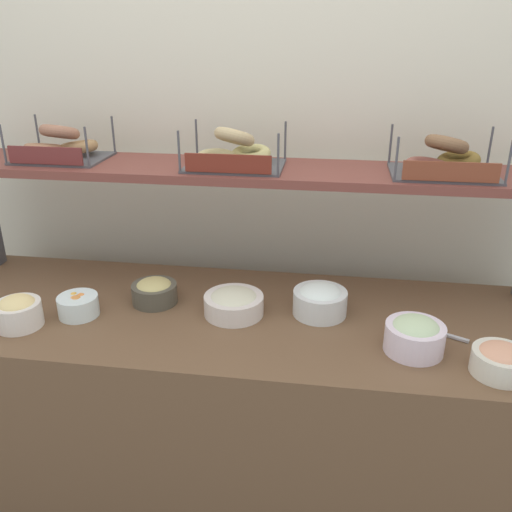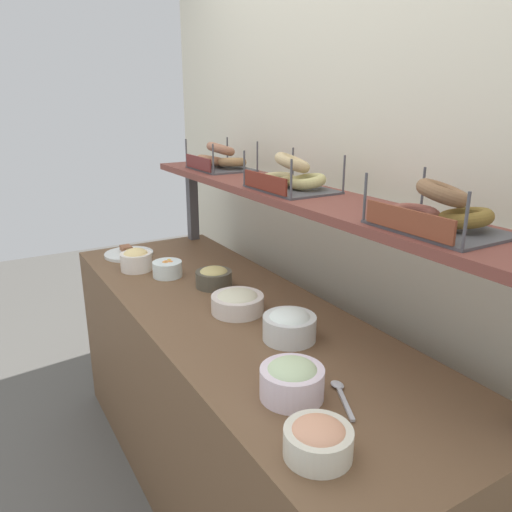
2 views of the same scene
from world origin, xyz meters
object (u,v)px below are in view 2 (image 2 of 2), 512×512
(serving_spoon_near_plate, at_px, (341,393))
(bagel_basket_everything, at_px, (220,160))
(bowl_fruit_salad, at_px, (167,268))
(bowl_lox_spread, at_px, (318,439))
(bagel_basket_plain, at_px, (291,178))
(bowl_cream_cheese, at_px, (289,325))
(serving_plate_white, at_px, (129,253))
(bowl_scallion_spread, at_px, (292,379))
(bowl_egg_salad, at_px, (136,259))
(bowl_potato_salad, at_px, (237,302))
(bagel_basket_cinnamon_raisin, at_px, (439,213))
(bowl_hummus, at_px, (214,277))

(serving_spoon_near_plate, relative_size, bagel_basket_everything, 0.54)
(bowl_fruit_salad, bearing_deg, bagel_basket_everything, 116.16)
(bowl_lox_spread, xyz_separation_m, bagel_basket_plain, (-0.82, 0.48, 0.43))
(bagel_basket_plain, bearing_deg, bowl_cream_cheese, -33.74)
(bowl_cream_cheese, distance_m, serving_spoon_near_plate, 0.35)
(serving_plate_white, relative_size, serving_spoon_near_plate, 1.44)
(bowl_scallion_spread, relative_size, serving_spoon_near_plate, 1.02)
(bowl_egg_salad, distance_m, bagel_basket_plain, 0.87)
(bowl_lox_spread, bearing_deg, bowl_egg_salad, 178.22)
(bowl_scallion_spread, height_order, bagel_basket_plain, bagel_basket_plain)
(bowl_lox_spread, distance_m, serving_spoon_near_plate, 0.25)
(serving_plate_white, bearing_deg, bowl_potato_salad, 8.73)
(bowl_lox_spread, height_order, bagel_basket_everything, bagel_basket_everything)
(serving_spoon_near_plate, bearing_deg, bowl_potato_salad, 178.16)
(bowl_potato_salad, relative_size, bowl_fruit_salad, 1.50)
(serving_spoon_near_plate, height_order, bagel_basket_cinnamon_raisin, bagel_basket_cinnamon_raisin)
(bowl_hummus, relative_size, bagel_basket_plain, 0.46)
(bowl_fruit_salad, xyz_separation_m, bagel_basket_plain, (0.46, 0.34, 0.44))
(bowl_lox_spread, distance_m, bagel_basket_cinnamon_raisin, 0.66)
(serving_plate_white, distance_m, bagel_basket_everything, 0.66)
(bowl_cream_cheese, height_order, bowl_egg_salad, same)
(bowl_cream_cheese, xyz_separation_m, serving_spoon_near_plate, (0.34, -0.07, -0.04))
(bowl_cream_cheese, relative_size, bagel_basket_everything, 0.56)
(bowl_potato_salad, distance_m, bowl_egg_salad, 0.68)
(bowl_scallion_spread, distance_m, bagel_basket_plain, 0.84)
(bowl_scallion_spread, bearing_deg, bagel_basket_plain, 146.56)
(bowl_cream_cheese, bearing_deg, bagel_basket_everything, 166.10)
(bagel_basket_cinnamon_raisin, bearing_deg, bowl_cream_cheese, -150.40)
(bowl_hummus, relative_size, serving_plate_white, 0.63)
(bowl_cream_cheese, xyz_separation_m, bagel_basket_cinnamon_raisin, (0.37, 0.21, 0.42))
(bowl_potato_salad, bearing_deg, bowl_cream_cheese, 9.28)
(bowl_fruit_salad, distance_m, serving_spoon_near_plate, 1.13)
(bagel_basket_cinnamon_raisin, bearing_deg, serving_plate_white, -165.70)
(bagel_basket_everything, distance_m, bagel_basket_plain, 0.64)
(bowl_hummus, xyz_separation_m, bowl_egg_salad, (-0.37, -0.22, 0.01))
(bowl_hummus, distance_m, bowl_scallion_spread, 0.86)
(bowl_scallion_spread, distance_m, serving_plate_white, 1.46)
(bowl_cream_cheese, relative_size, serving_spoon_near_plate, 1.05)
(bowl_cream_cheese, height_order, bowl_scallion_spread, bowl_scallion_spread)
(bowl_cream_cheese, bearing_deg, bowl_hummus, -179.81)
(bagel_basket_plain, bearing_deg, bowl_lox_spread, -30.18)
(bowl_hummus, bearing_deg, bagel_basket_plain, 41.55)
(bowl_fruit_salad, relative_size, serving_spoon_near_plate, 0.78)
(bagel_basket_plain, bearing_deg, bowl_potato_salad, -81.14)
(bowl_scallion_spread, relative_size, bagel_basket_everything, 0.55)
(bowl_cream_cheese, relative_size, bowl_scallion_spread, 1.03)
(bowl_scallion_spread, xyz_separation_m, bagel_basket_everything, (-1.24, 0.42, 0.42))
(bowl_fruit_salad, bearing_deg, bowl_egg_salad, -148.99)
(bowl_hummus, height_order, bowl_fruit_salad, bowl_hummus)
(bowl_cream_cheese, bearing_deg, bowl_potato_salad, -170.72)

